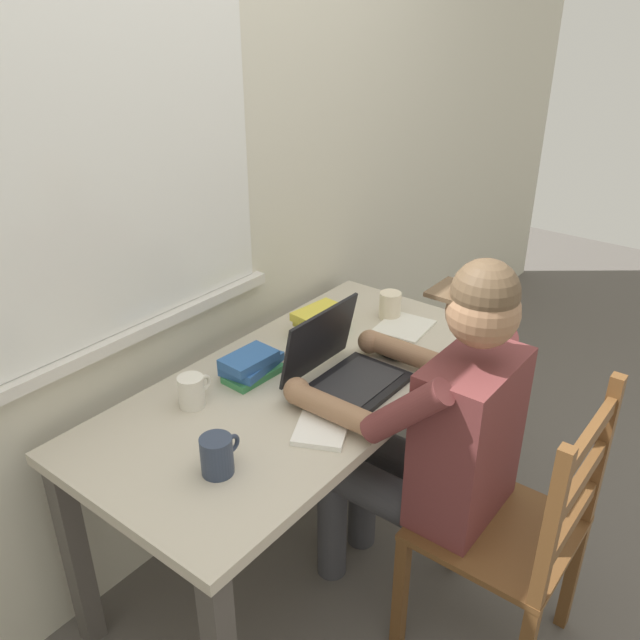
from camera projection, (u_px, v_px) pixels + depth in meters
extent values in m
plane|color=#56514C|center=(305.00, 549.00, 2.39)|extent=(8.00, 8.00, 0.00)
cube|color=beige|center=(193.00, 177.00, 2.04)|extent=(6.00, 0.04, 2.60)
cube|color=silver|center=(98.00, 168.00, 1.74)|extent=(1.12, 0.01, 0.97)
cube|color=beige|center=(125.00, 337.00, 1.97)|extent=(1.18, 0.06, 0.04)
cube|color=#BCB29E|center=(303.00, 385.00, 2.08)|extent=(1.47, 0.70, 0.03)
cube|color=#4C4742|center=(476.00, 415.00, 2.56)|extent=(0.06, 0.06, 0.69)
cube|color=#4C4742|center=(76.00, 556.00, 1.92)|extent=(0.06, 0.06, 0.69)
cube|color=#4C4742|center=(350.00, 366.00, 2.89)|extent=(0.06, 0.06, 0.69)
cube|color=brown|center=(467.00, 439.00, 1.84)|extent=(0.34, 0.20, 0.50)
sphere|color=#936B4C|center=(483.00, 312.00, 1.66)|extent=(0.19, 0.19, 0.19)
sphere|color=brown|center=(485.00, 293.00, 1.64)|extent=(0.17, 0.17, 0.17)
cube|color=brown|center=(454.00, 291.00, 1.69)|extent=(0.13, 0.10, 0.01)
cylinder|color=#38383D|center=(385.00, 495.00, 2.00)|extent=(0.13, 0.40, 0.13)
cylinder|color=#38383D|center=(416.00, 465.00, 2.12)|extent=(0.13, 0.40, 0.13)
cylinder|color=#38383D|center=(332.00, 521.00, 2.21)|extent=(0.10, 0.10, 0.45)
cylinder|color=#38383D|center=(363.00, 493.00, 2.33)|extent=(0.10, 0.10, 0.45)
cylinder|color=brown|center=(406.00, 412.00, 1.67)|extent=(0.10, 0.25, 0.24)
cylinder|color=#936B4C|center=(333.00, 409.00, 1.84)|extent=(0.07, 0.28, 0.07)
sphere|color=#936B4C|center=(297.00, 391.00, 1.92)|extent=(0.08, 0.08, 0.08)
cylinder|color=brown|center=(476.00, 351.00, 1.96)|extent=(0.10, 0.25, 0.24)
cylinder|color=#936B4C|center=(407.00, 353.00, 2.12)|extent=(0.07, 0.28, 0.07)
sphere|color=#936B4C|center=(370.00, 342.00, 2.19)|extent=(0.08, 0.08, 0.08)
cube|color=brown|center=(496.00, 528.00, 1.89)|extent=(0.42, 0.42, 0.02)
cube|color=brown|center=(460.00, 520.00, 2.23)|extent=(0.04, 0.04, 0.43)
cube|color=brown|center=(400.00, 592.00, 1.96)|extent=(0.04, 0.04, 0.43)
cube|color=brown|center=(572.00, 575.00, 2.02)|extent=(0.04, 0.04, 0.43)
cube|color=brown|center=(601.00, 451.00, 1.81)|extent=(0.04, 0.04, 0.48)
cube|color=brown|center=(551.00, 531.00, 1.54)|extent=(0.04, 0.04, 0.48)
cube|color=brown|center=(570.00, 523.00, 1.73)|extent=(0.36, 0.02, 0.04)
cube|color=brown|center=(579.00, 481.00, 1.66)|extent=(0.36, 0.02, 0.04)
cube|color=brown|center=(590.00, 436.00, 1.60)|extent=(0.36, 0.02, 0.04)
cube|color=black|center=(355.00, 386.00, 2.02)|extent=(0.33, 0.23, 0.02)
cube|color=#2B2B2D|center=(355.00, 383.00, 2.02)|extent=(0.29, 0.17, 0.00)
cube|color=black|center=(320.00, 340.00, 2.05)|extent=(0.33, 0.06, 0.22)
cube|color=silver|center=(320.00, 340.00, 2.05)|extent=(0.29, 0.04, 0.19)
ellipsoid|color=black|center=(391.00, 353.00, 2.19)|extent=(0.06, 0.10, 0.03)
cylinder|color=beige|center=(390.00, 305.00, 2.44)|extent=(0.08, 0.08, 0.10)
torus|color=beige|center=(398.00, 299.00, 2.48)|extent=(0.05, 0.01, 0.05)
cylinder|color=#2D384C|center=(217.00, 456.00, 1.65)|extent=(0.08, 0.08, 0.10)
torus|color=#2D384C|center=(232.00, 444.00, 1.69)|extent=(0.05, 0.01, 0.05)
cylinder|color=silver|center=(191.00, 392.00, 1.92)|extent=(0.08, 0.08, 0.10)
torus|color=silver|center=(204.00, 383.00, 1.96)|extent=(0.05, 0.01, 0.05)
cube|color=#38844C|center=(320.00, 330.00, 2.34)|extent=(0.20, 0.13, 0.03)
cube|color=gold|center=(318.00, 321.00, 2.34)|extent=(0.16, 0.13, 0.03)
cube|color=gold|center=(319.00, 313.00, 2.33)|extent=(0.19, 0.12, 0.03)
cube|color=#38844C|center=(254.00, 374.00, 2.08)|extent=(0.19, 0.11, 0.02)
cube|color=#2D5B9E|center=(252.00, 364.00, 2.09)|extent=(0.20, 0.15, 0.03)
cube|color=#2D5B9E|center=(249.00, 359.00, 2.05)|extent=(0.18, 0.12, 0.03)
cube|color=white|center=(325.00, 420.00, 1.86)|extent=(0.29, 0.24, 0.02)
cube|color=silver|center=(404.00, 327.00, 2.39)|extent=(0.21, 0.19, 0.01)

